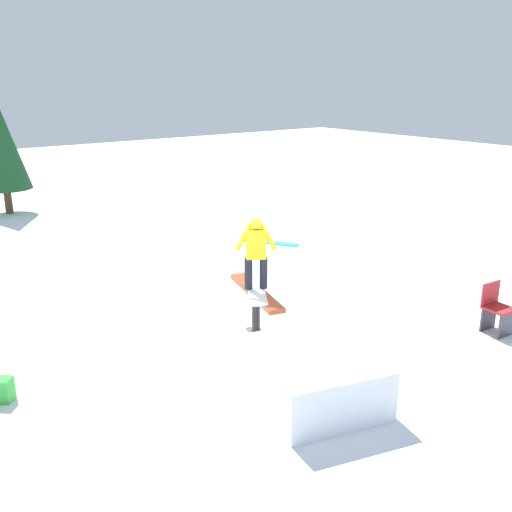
{
  "coord_description": "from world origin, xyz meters",
  "views": [
    {
      "loc": [
        -7.15,
        5.43,
        4.28
      ],
      "look_at": [
        0.0,
        0.0,
        1.44
      ],
      "focal_mm": 40.0,
      "sensor_mm": 36.0,
      "label": 1
    }
  ],
  "objects_px": {
    "main_rider_on_rail": "(256,256)",
    "loose_snowboard_cyan": "(271,243)",
    "folding_chair": "(496,310)",
    "pine_tree_far": "(1,144)",
    "rail_feature": "(256,298)",
    "backpack_on_snow": "(1,390)"
  },
  "relations": [
    {
      "from": "main_rider_on_rail",
      "to": "rail_feature",
      "type": "bearing_deg",
      "value": 0.0
    },
    {
      "from": "main_rider_on_rail",
      "to": "folding_chair",
      "type": "height_order",
      "value": "main_rider_on_rail"
    },
    {
      "from": "main_rider_on_rail",
      "to": "backpack_on_snow",
      "type": "distance_m",
      "value": 4.27
    },
    {
      "from": "rail_feature",
      "to": "pine_tree_far",
      "type": "bearing_deg",
      "value": 19.67
    },
    {
      "from": "main_rider_on_rail",
      "to": "loose_snowboard_cyan",
      "type": "relative_size",
      "value": 0.91
    },
    {
      "from": "main_rider_on_rail",
      "to": "loose_snowboard_cyan",
      "type": "xyz_separation_m",
      "value": [
        4.32,
        -3.78,
        -1.44
      ]
    },
    {
      "from": "main_rider_on_rail",
      "to": "backpack_on_snow",
      "type": "height_order",
      "value": "main_rider_on_rail"
    },
    {
      "from": "loose_snowboard_cyan",
      "to": "pine_tree_far",
      "type": "distance_m",
      "value": 9.41
    },
    {
      "from": "rail_feature",
      "to": "loose_snowboard_cyan",
      "type": "bearing_deg",
      "value": -25.45
    },
    {
      "from": "rail_feature",
      "to": "folding_chair",
      "type": "height_order",
      "value": "folding_chair"
    },
    {
      "from": "loose_snowboard_cyan",
      "to": "backpack_on_snow",
      "type": "relative_size",
      "value": 4.5
    },
    {
      "from": "rail_feature",
      "to": "backpack_on_snow",
      "type": "distance_m",
      "value": 4.1
    },
    {
      "from": "folding_chair",
      "to": "main_rider_on_rail",
      "type": "bearing_deg",
      "value": 150.05
    },
    {
      "from": "rail_feature",
      "to": "folding_chair",
      "type": "xyz_separation_m",
      "value": [
        -2.4,
        -3.41,
        -0.28
      ]
    },
    {
      "from": "loose_snowboard_cyan",
      "to": "folding_chair",
      "type": "relative_size",
      "value": 1.74
    },
    {
      "from": "folding_chair",
      "to": "pine_tree_far",
      "type": "relative_size",
      "value": 0.24
    },
    {
      "from": "backpack_on_snow",
      "to": "folding_chair",
      "type": "bearing_deg",
      "value": 20.03
    },
    {
      "from": "loose_snowboard_cyan",
      "to": "backpack_on_snow",
      "type": "xyz_separation_m",
      "value": [
        -3.85,
        7.82,
        0.16
      ]
    },
    {
      "from": "rail_feature",
      "to": "pine_tree_far",
      "type": "relative_size",
      "value": 0.5
    },
    {
      "from": "pine_tree_far",
      "to": "folding_chair",
      "type": "bearing_deg",
      "value": -163.77
    },
    {
      "from": "main_rider_on_rail",
      "to": "folding_chair",
      "type": "relative_size",
      "value": 1.58
    },
    {
      "from": "loose_snowboard_cyan",
      "to": "folding_chair",
      "type": "distance_m",
      "value": 6.74
    }
  ]
}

